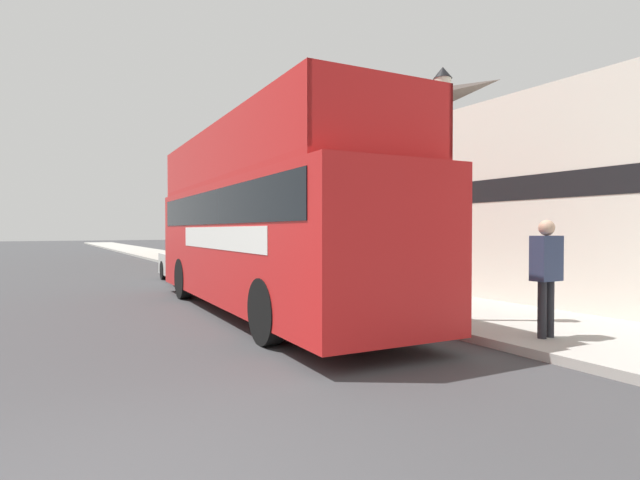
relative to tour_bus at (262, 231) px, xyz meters
name	(u,v)px	position (x,y,z in m)	size (l,w,h in m)	color
ground_plane	(40,273)	(-4.19, 14.16, -1.82)	(144.00, 144.00, 0.00)	#3D3D3F
sidewalk	(234,269)	(3.46, 11.16, -1.75)	(3.52, 108.00, 0.14)	#ADAAA3
pub_white_frontage	(572,205)	(8.22, -2.02, 0.69)	(6.01, 13.80, 5.02)	silver
brick_terrace_rear	(274,185)	(8.22, 17.22, 2.76)	(6.00, 23.82, 9.16)	#9E664C
tour_bus	(262,231)	(0.00, 0.00, 0.00)	(2.87, 10.23, 4.03)	red
parked_car_ahead_of_bus	(194,263)	(0.53, 7.26, -1.14)	(2.08, 4.26, 1.42)	silver
pedestrian_nearest	(546,267)	(2.54, -5.31, -0.56)	(0.49, 0.27, 1.86)	#232328
lamp_post_nearest	(442,146)	(2.23, -3.33, 1.59)	(0.35, 0.35, 4.76)	black
lamp_post_second	(275,173)	(2.10, 3.84, 1.81)	(0.35, 0.35, 5.11)	black
litter_bin	(433,281)	(3.43, -1.78, -1.14)	(0.48, 0.48, 1.03)	black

